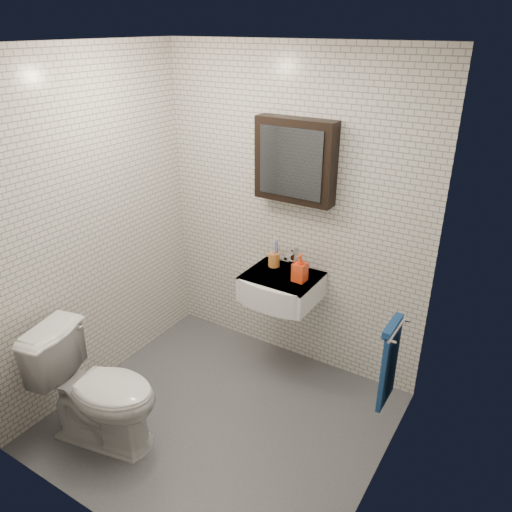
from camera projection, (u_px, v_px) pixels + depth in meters
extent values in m
cube|color=#4D4F54|center=(221.00, 420.00, 3.59)|extent=(2.20, 2.00, 0.01)
cube|color=silver|center=(292.00, 216.00, 3.82)|extent=(2.20, 0.02, 2.50)
cube|color=silver|center=(86.00, 346.00, 2.29)|extent=(2.20, 0.02, 2.50)
cube|color=silver|center=(91.00, 229.00, 3.58)|extent=(0.02, 2.00, 2.50)
cube|color=silver|center=(390.00, 315.00, 2.53)|extent=(0.02, 2.00, 2.50)
cube|color=white|center=(206.00, 43.00, 2.52)|extent=(2.20, 2.00, 0.02)
cube|color=white|center=(282.00, 287.00, 3.84)|extent=(0.55, 0.45, 0.20)
cylinder|color=silver|center=(283.00, 275.00, 3.82)|extent=(0.31, 0.31, 0.02)
cylinder|color=silver|center=(283.00, 275.00, 3.81)|extent=(0.04, 0.04, 0.01)
cube|color=white|center=(282.00, 276.00, 3.80)|extent=(0.55, 0.45, 0.01)
cylinder|color=silver|center=(292.00, 263.00, 3.91)|extent=(0.06, 0.06, 0.06)
cylinder|color=silver|center=(293.00, 257.00, 3.88)|extent=(0.03, 0.03, 0.08)
cylinder|color=silver|center=(289.00, 256.00, 3.83)|extent=(0.02, 0.12, 0.02)
cube|color=silver|center=(295.00, 249.00, 3.88)|extent=(0.02, 0.09, 0.01)
cube|color=black|center=(295.00, 161.00, 3.55)|extent=(0.60, 0.14, 0.60)
cube|color=#3F444C|center=(290.00, 163.00, 3.49)|extent=(0.49, 0.01, 0.49)
cylinder|color=silver|center=(397.00, 330.00, 2.94)|extent=(0.02, 0.30, 0.02)
cylinder|color=silver|center=(407.00, 321.00, 3.03)|extent=(0.04, 0.02, 0.02)
cylinder|color=silver|center=(393.00, 342.00, 2.84)|extent=(0.04, 0.02, 0.02)
cube|color=#1D4D85|center=(389.00, 366.00, 3.07)|extent=(0.03, 0.26, 0.54)
cube|color=#1D4D85|center=(393.00, 326.00, 2.95)|extent=(0.05, 0.26, 0.05)
cylinder|color=orange|center=(274.00, 259.00, 3.91)|extent=(0.11, 0.11, 0.11)
cylinder|color=white|center=(272.00, 251.00, 3.88)|extent=(0.02, 0.03, 0.21)
cylinder|color=#3C59C0|center=(275.00, 253.00, 3.88)|extent=(0.02, 0.02, 0.19)
cylinder|color=white|center=(275.00, 250.00, 3.90)|extent=(0.03, 0.04, 0.22)
cylinder|color=#3C59C0|center=(277.00, 252.00, 3.88)|extent=(0.03, 0.05, 0.20)
imported|color=orange|center=(300.00, 268.00, 3.67)|extent=(0.10, 0.10, 0.21)
imported|color=white|center=(99.00, 389.00, 3.27)|extent=(0.89, 0.62, 0.83)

